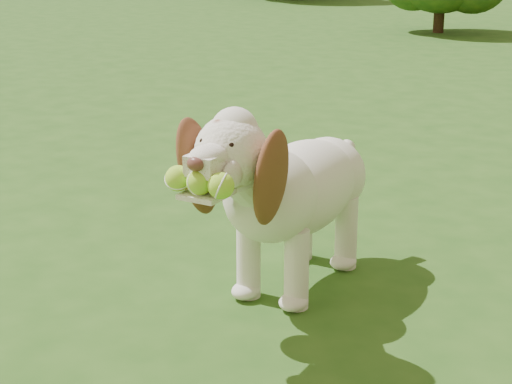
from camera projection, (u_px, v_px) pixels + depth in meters
The scene contains 2 objects.
ground at pixel (335, 374), 2.43m from camera, with size 80.00×80.00×0.00m, color #234B15.
dog at pixel (289, 186), 2.87m from camera, with size 0.48×1.10×0.71m.
Camera 1 is at (1.20, -1.80, 1.23)m, focal length 60.00 mm.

